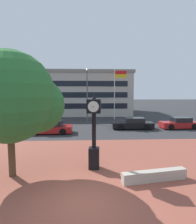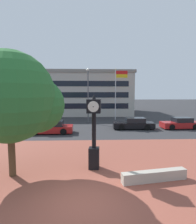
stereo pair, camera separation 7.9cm
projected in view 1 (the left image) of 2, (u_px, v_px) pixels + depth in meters
name	position (u px, v px, depth m)	size (l,w,h in m)	color
ground_plane	(82.00, 203.00, 7.35)	(200.00, 200.00, 0.00)	#2D2D30
plaza_brick_paving	(84.00, 172.00, 10.13)	(44.00, 13.60, 0.01)	brown
planter_wall	(155.00, 176.00, 9.15)	(3.20, 0.40, 0.50)	#ADA393
street_clock	(94.00, 130.00, 10.48)	(0.80, 0.84, 4.07)	black
plaza_tree	(15.00, 99.00, 9.48)	(4.81, 4.47, 6.19)	#4C3823
car_street_near	(180.00, 123.00, 22.34)	(4.35, 1.94, 1.28)	maroon
car_street_mid	(133.00, 124.00, 22.06)	(4.66, 1.99, 1.28)	black
car_street_far	(50.00, 128.00, 19.69)	(4.53, 2.07, 1.28)	maroon
car_street_distant	(0.00, 126.00, 20.64)	(4.17, 2.13, 1.28)	navy
flagpole_primary	(116.00, 89.00, 29.16)	(1.85, 0.14, 7.61)	silver
civic_building	(74.00, 93.00, 39.27)	(21.28, 15.04, 7.90)	#B2ADA3
street_lamp_post	(87.00, 90.00, 25.83)	(0.36, 0.36, 7.27)	#4C4C51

